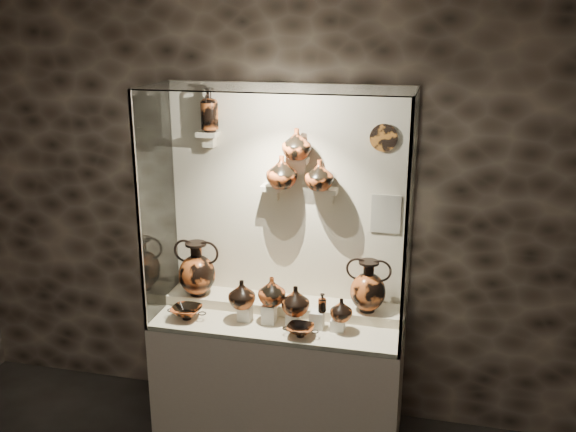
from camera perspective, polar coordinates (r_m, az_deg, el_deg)
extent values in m
cube|color=black|center=(4.46, 0.09, 1.48)|extent=(5.00, 0.02, 3.20)
cube|color=beige|center=(4.65, -0.86, -13.98)|extent=(1.70, 0.60, 0.80)
cube|color=beige|center=(4.45, -0.88, -9.40)|extent=(1.68, 0.58, 0.03)
cube|color=beige|center=(4.59, -0.34, -8.06)|extent=(1.70, 0.25, 0.10)
cube|color=beige|center=(4.45, 0.08, 1.47)|extent=(1.70, 0.03, 1.60)
cube|color=white|center=(3.89, -2.02, -0.88)|extent=(1.70, 0.01, 1.60)
cube|color=white|center=(4.44, -11.57, 1.06)|extent=(0.01, 0.60, 1.60)
cube|color=white|center=(4.04, 10.77, -0.48)|extent=(0.01, 0.60, 1.60)
cube|color=white|center=(4.00, -0.99, 11.31)|extent=(1.70, 0.60, 0.01)
cube|color=gray|center=(4.19, -13.14, -0.01)|extent=(0.02, 0.02, 1.60)
cube|color=gray|center=(3.77, 10.43, -1.76)|extent=(0.02, 0.02, 1.60)
cube|color=silver|center=(4.43, -3.84, -8.61)|extent=(0.09, 0.09, 0.10)
cube|color=silver|center=(4.38, -1.69, -8.67)|extent=(0.09, 0.09, 0.13)
cube|color=silver|center=(4.35, 0.50, -9.14)|extent=(0.09, 0.09, 0.09)
cube|color=silver|center=(4.32, 2.60, -9.17)|extent=(0.09, 0.09, 0.12)
cube|color=silver|center=(4.30, 4.45, -9.58)|extent=(0.09, 0.09, 0.08)
cube|color=beige|center=(4.44, -7.12, 7.25)|extent=(0.14, 0.12, 0.04)
cube|color=beige|center=(4.38, -1.42, 2.55)|extent=(0.14, 0.12, 0.04)
cube|color=beige|center=(4.29, 1.15, 4.98)|extent=(0.10, 0.12, 0.04)
cube|color=beige|center=(4.30, 3.48, 2.25)|extent=(0.14, 0.12, 0.04)
imported|color=#A84D20|center=(4.36, -4.12, -6.93)|extent=(0.24, 0.24, 0.19)
imported|color=#B24A1F|center=(4.32, -1.44, -6.67)|extent=(0.20, 0.20, 0.20)
imported|color=#A84D20|center=(4.28, 0.68, -7.52)|extent=(0.21, 0.21, 0.20)
imported|color=#A84D20|center=(4.24, 4.76, -8.29)|extent=(0.18, 0.18, 0.15)
imported|color=#B24A1F|center=(4.28, -0.56, 3.96)|extent=(0.26, 0.26, 0.22)
imported|color=#B24A1F|center=(4.22, 0.78, 6.45)|extent=(0.25, 0.25, 0.20)
imported|color=#B24A1F|center=(4.24, 2.81, 3.68)|extent=(0.24, 0.24, 0.20)
cylinder|color=#B76824|center=(4.22, 8.50, 6.89)|extent=(0.18, 0.02, 0.18)
cube|color=beige|center=(4.35, 8.69, 0.18)|extent=(0.20, 0.01, 0.26)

